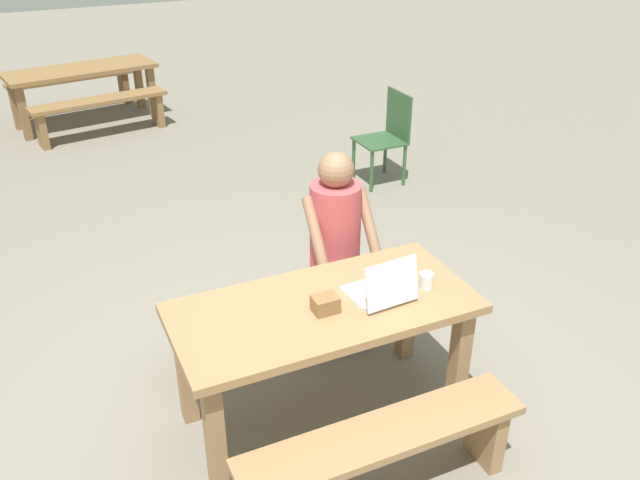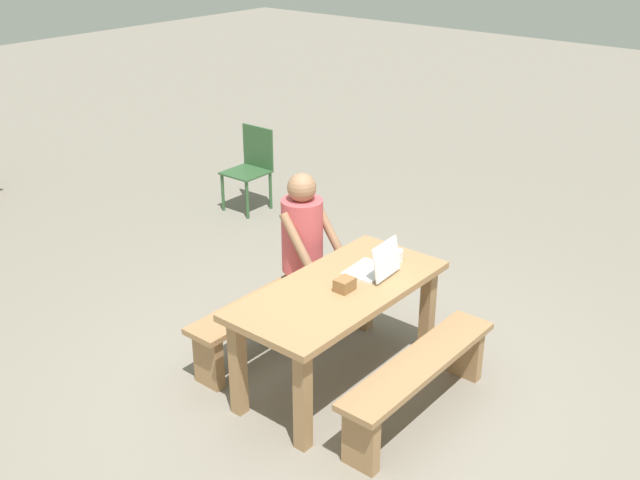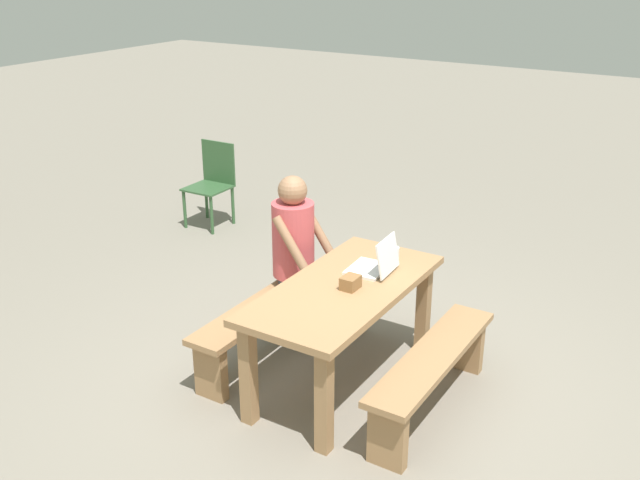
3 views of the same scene
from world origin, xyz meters
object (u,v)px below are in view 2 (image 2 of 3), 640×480
person_seated (305,241)px  plastic_chair (251,166)px  laptop (375,266)px  coffee_mug (398,256)px  small_pouch (345,285)px  picnic_table_front (339,303)px

person_seated → plastic_chair: bearing=53.5°
laptop → coffee_mug: 0.28m
coffee_mug → person_seated: 0.76m
coffee_mug → person_seated: size_ratio=0.07×
coffee_mug → small_pouch: bearing=178.1°
coffee_mug → person_seated: (-0.20, 0.74, -0.03)m
small_pouch → coffee_mug: bearing=-1.9°
small_pouch → laptop: bearing=-2.8°
coffee_mug → laptop: bearing=179.1°
picnic_table_front → small_pouch: 0.19m
small_pouch → coffee_mug: 0.61m
picnic_table_front → person_seated: (0.40, 0.65, 0.15)m
small_pouch → plastic_chair: (2.06, 2.93, -0.32)m
laptop → small_pouch: laptop is taller
coffee_mug → person_seated: person_seated is taller
person_seated → plastic_chair: 2.77m
laptop → coffee_mug: laptop is taller
picnic_table_front → small_pouch: bearing=-107.9°
laptop → coffee_mug: (0.28, -0.00, -0.02)m
person_seated → small_pouch: bearing=-120.3°
laptop → plastic_chair: bearing=-124.1°
small_pouch → plastic_chair: bearing=55.0°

